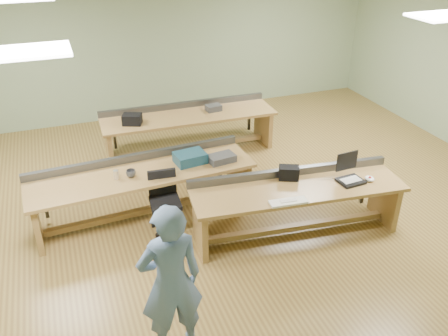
{
  "coord_description": "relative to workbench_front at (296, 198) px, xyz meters",
  "views": [
    {
      "loc": [
        -2.08,
        -5.93,
        4.05
      ],
      "look_at": [
        -0.11,
        -0.6,
        0.95
      ],
      "focal_mm": 38.0,
      "sensor_mm": 36.0,
      "label": 1
    }
  ],
  "objects": [
    {
      "name": "trackball_mouse",
      "position": [
        1.01,
        -0.21,
        0.22
      ],
      "size": [
        0.16,
        0.18,
        0.06
      ],
      "primitive_type": "ellipsoid",
      "rotation": [
        0.0,
        0.0,
        -0.33
      ],
      "color": "white",
      "rests_on": "workbench_front"
    },
    {
      "name": "laptop_screen",
      "position": [
        0.73,
        -0.02,
        0.46
      ],
      "size": [
        0.34,
        0.04,
        0.27
      ],
      "primitive_type": "cube",
      "rotation": [
        0.0,
        0.0,
        0.08
      ],
      "color": "black",
      "rests_on": "laptop_base"
    },
    {
      "name": "ceiling",
      "position": [
        -0.77,
        1.09,
        2.44
      ],
      "size": [
        10.0,
        10.0,
        0.0
      ],
      "primitive_type": "plane",
      "color": "silver",
      "rests_on": "wall_back"
    },
    {
      "name": "parts_bin_teal",
      "position": [
        -1.17,
        1.17,
        0.27
      ],
      "size": [
        0.48,
        0.38,
        0.16
      ],
      "primitive_type": "cube",
      "rotation": [
        0.0,
        0.0,
        0.12
      ],
      "color": "#163948",
      "rests_on": "workbench_mid"
    },
    {
      "name": "parts_bin_grey",
      "position": [
        -0.72,
        1.04,
        0.25
      ],
      "size": [
        0.42,
        0.3,
        0.11
      ],
      "primitive_type": "cube",
      "rotation": [
        0.0,
        0.0,
        0.14
      ],
      "color": "#343436",
      "rests_on": "workbench_mid"
    },
    {
      "name": "fluor_panels",
      "position": [
        -0.77,
        1.09,
        2.41
      ],
      "size": [
        6.2,
        3.5,
        0.03
      ],
      "color": "white",
      "rests_on": "ceiling"
    },
    {
      "name": "workbench_mid",
      "position": [
        -1.9,
        1.16,
        0.01
      ],
      "size": [
        3.28,
        1.03,
        0.86
      ],
      "rotation": [
        0.0,
        0.0,
        0.05
      ],
      "color": "olive",
      "rests_on": "floor"
    },
    {
      "name": "mug",
      "position": [
        -2.07,
        1.04,
        0.25
      ],
      "size": [
        0.16,
        0.16,
        0.11
      ],
      "primitive_type": "imported",
      "rotation": [
        0.0,
        0.0,
        -0.17
      ],
      "color": "#343436",
      "rests_on": "workbench_mid"
    },
    {
      "name": "workbench_front",
      "position": [
        0.0,
        0.0,
        0.0
      ],
      "size": [
        3.0,
        1.09,
        0.86
      ],
      "rotation": [
        0.0,
        0.0,
        -0.11
      ],
      "color": "olive",
      "rests_on": "floor"
    },
    {
      "name": "keyboard",
      "position": [
        -0.31,
        -0.33,
        0.21
      ],
      "size": [
        0.51,
        0.21,
        0.03
      ],
      "primitive_type": "cube",
      "rotation": [
        0.0,
        0.0,
        -0.1
      ],
      "color": "silver",
      "rests_on": "workbench_front"
    },
    {
      "name": "person",
      "position": [
        -2.12,
        -1.37,
        0.32
      ],
      "size": [
        0.65,
        0.44,
        1.76
      ],
      "primitive_type": "imported",
      "rotation": [
        0.0,
        0.0,
        3.17
      ],
      "color": "slate",
      "rests_on": "floor"
    },
    {
      "name": "wall_back",
      "position": [
        -0.77,
        5.09,
        0.94
      ],
      "size": [
        10.0,
        0.04,
        3.0
      ],
      "primitive_type": "cube",
      "color": "gray",
      "rests_on": "floor"
    },
    {
      "name": "camera_bag",
      "position": [
        -0.02,
        0.23,
        0.29
      ],
      "size": [
        0.32,
        0.27,
        0.19
      ],
      "primitive_type": "cube",
      "rotation": [
        0.0,
        0.0,
        -0.43
      ],
      "color": "black",
      "rests_on": "workbench_front"
    },
    {
      "name": "wall_front",
      "position": [
        -0.77,
        -2.91,
        0.94
      ],
      "size": [
        10.0,
        0.04,
        3.0
      ],
      "primitive_type": "cube",
      "color": "gray",
      "rests_on": "floor"
    },
    {
      "name": "drinks_can",
      "position": [
        -2.27,
        1.06,
        0.26
      ],
      "size": [
        0.09,
        0.09,
        0.13
      ],
      "primitive_type": "cylinder",
      "rotation": [
        0.0,
        0.0,
        -0.27
      ],
      "color": "white",
      "rests_on": "workbench_mid"
    },
    {
      "name": "workbench_back",
      "position": [
        -0.66,
        3.0,
        0.01
      ],
      "size": [
        3.21,
        0.94,
        0.86
      ],
      "rotation": [
        0.0,
        0.0,
        -0.03
      ],
      "color": "olive",
      "rests_on": "floor"
    },
    {
      "name": "laptop_base",
      "position": [
        0.74,
        -0.16,
        0.21
      ],
      "size": [
        0.36,
        0.3,
        0.04
      ],
      "primitive_type": "cube",
      "rotation": [
        0.0,
        0.0,
        0.08
      ],
      "color": "black",
      "rests_on": "workbench_front"
    },
    {
      "name": "floor",
      "position": [
        -0.77,
        1.09,
        -0.56
      ],
      "size": [
        10.0,
        10.0,
        0.0
      ],
      "primitive_type": "plane",
      "color": "olive",
      "rests_on": "ground"
    },
    {
      "name": "tray_back",
      "position": [
        -0.16,
        3.0,
        0.25
      ],
      "size": [
        0.29,
        0.23,
        0.11
      ],
      "primitive_type": "cube",
      "rotation": [
        0.0,
        0.0,
        0.09
      ],
      "color": "#343436",
      "rests_on": "workbench_back"
    },
    {
      "name": "storage_box_back",
      "position": [
        -1.7,
        2.89,
        0.28
      ],
      "size": [
        0.38,
        0.33,
        0.18
      ],
      "primitive_type": "cube",
      "rotation": [
        0.0,
        0.0,
        -0.4
      ],
      "color": "black",
      "rests_on": "workbench_back"
    },
    {
      "name": "task_chair",
      "position": [
        -1.69,
        0.71,
        -0.24
      ],
      "size": [
        0.51,
        0.51,
        0.88
      ],
      "rotation": [
        0.0,
        0.0,
        -0.08
      ],
      "color": "black",
      "rests_on": "floor"
    }
  ]
}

